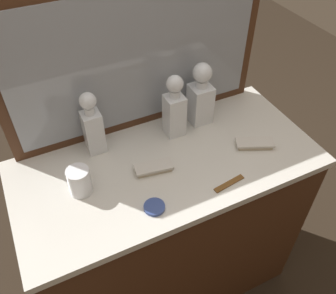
{
  "coord_description": "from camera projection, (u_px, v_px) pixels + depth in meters",
  "views": [
    {
      "loc": [
        -0.43,
        -0.88,
        1.95
      ],
      "look_at": [
        0.0,
        0.0,
        1.01
      ],
      "focal_mm": 38.62,
      "sensor_mm": 36.0,
      "label": 1
    }
  ],
  "objects": [
    {
      "name": "dresser_mirror",
      "position": [
        137.0,
        60.0,
        1.37
      ],
      "size": [
        1.07,
        0.03,
        0.62
      ],
      "color": "#472816",
      "rests_on": "dresser"
    },
    {
      "name": "silver_brush_front",
      "position": [
        255.0,
        144.0,
        1.47
      ],
      "size": [
        0.16,
        0.12,
        0.02
      ],
      "color": "#B7A88C",
      "rests_on": "dresser"
    },
    {
      "name": "crystal_tumbler_center",
      "position": [
        80.0,
        182.0,
        1.27
      ],
      "size": [
        0.08,
        0.08,
        0.11
      ],
      "color": "white",
      "rests_on": "dresser"
    },
    {
      "name": "crystal_decanter_right",
      "position": [
        174.0,
        111.0,
        1.46
      ],
      "size": [
        0.08,
        0.08,
        0.28
      ],
      "color": "white",
      "rests_on": "dresser"
    },
    {
      "name": "ground_plane",
      "position": [
        168.0,
        275.0,
        2.06
      ],
      "size": [
        6.0,
        6.0,
        0.0
      ],
      "primitive_type": "plane",
      "color": "#2D2319"
    },
    {
      "name": "crystal_decanter_front",
      "position": [
        93.0,
        128.0,
        1.39
      ],
      "size": [
        0.07,
        0.07,
        0.27
      ],
      "color": "white",
      "rests_on": "dresser"
    },
    {
      "name": "dresser",
      "position": [
        168.0,
        229.0,
        1.73
      ],
      "size": [
        1.2,
        0.57,
        0.93
      ],
      "color": "#472816",
      "rests_on": "ground_plane"
    },
    {
      "name": "porcelain_dish",
      "position": [
        154.0,
        207.0,
        1.25
      ],
      "size": [
        0.08,
        0.08,
        0.01
      ],
      "color": "#33478C",
      "rests_on": "dresser"
    },
    {
      "name": "silver_brush_center",
      "position": [
        154.0,
        168.0,
        1.37
      ],
      "size": [
        0.15,
        0.08,
        0.02
      ],
      "color": "#B7A88C",
      "rests_on": "dresser"
    },
    {
      "name": "tortoiseshell_comb",
      "position": [
        229.0,
        183.0,
        1.33
      ],
      "size": [
        0.13,
        0.04,
        0.01
      ],
      "color": "brown",
      "rests_on": "dresser"
    },
    {
      "name": "crystal_decanter_far_right",
      "position": [
        200.0,
        99.0,
        1.52
      ],
      "size": [
        0.09,
        0.09,
        0.28
      ],
      "color": "white",
      "rests_on": "dresser"
    }
  ]
}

